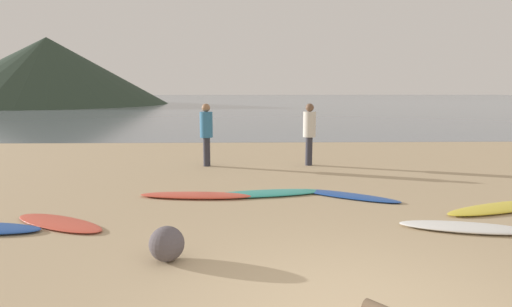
{
  "coord_description": "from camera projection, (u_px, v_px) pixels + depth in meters",
  "views": [
    {
      "loc": [
        -1.12,
        -3.7,
        2.29
      ],
      "look_at": [
        -0.83,
        6.87,
        0.6
      ],
      "focal_mm": 29.61,
      "sensor_mm": 36.0,
      "label": 1
    }
  ],
  "objects": [
    {
      "name": "surfboard_2",
      "position": [
        197.0,
        195.0,
        8.78
      ],
      "size": [
        2.41,
        0.69,
        0.09
      ],
      "primitive_type": "ellipsoid",
      "rotation": [
        0.0,
        0.0,
        -0.07
      ],
      "color": "#D84C38",
      "rests_on": "ground"
    },
    {
      "name": "headland_hill",
      "position": [
        49.0,
        71.0,
        53.67
      ],
      "size": [
        29.63,
        29.63,
        8.43
      ],
      "primitive_type": "cone",
      "color": "#28382B",
      "rests_on": "ground"
    },
    {
      "name": "surfboard_4",
      "position": [
        349.0,
        196.0,
        8.8
      ],
      "size": [
        2.08,
        1.5,
        0.06
      ],
      "primitive_type": "ellipsoid",
      "rotation": [
        0.0,
        0.0,
        -0.54
      ],
      "color": "#1E479E",
      "rests_on": "ground"
    },
    {
      "name": "surfboard_6",
      "position": [
        503.0,
        207.0,
        7.92
      ],
      "size": [
        2.7,
        1.41,
        0.08
      ],
      "primitive_type": "ellipsoid",
      "rotation": [
        0.0,
        0.0,
        0.34
      ],
      "color": "yellow",
      "rests_on": "ground"
    },
    {
      "name": "surfboard_5",
      "position": [
        466.0,
        227.0,
        6.77
      ],
      "size": [
        2.12,
        1.0,
        0.1
      ],
      "primitive_type": "ellipsoid",
      "rotation": [
        0.0,
        0.0,
        -0.23
      ],
      "color": "white",
      "rests_on": "ground"
    },
    {
      "name": "ocean_water",
      "position": [
        252.0,
        101.0,
        66.73
      ],
      "size": [
        140.0,
        100.0,
        0.01
      ],
      "primitive_type": "cube",
      "color": "slate",
      "rests_on": "ground"
    },
    {
      "name": "ground_plane",
      "position": [
        279.0,
        159.0,
        13.93
      ],
      "size": [
        120.0,
        120.0,
        0.2
      ],
      "primitive_type": "cube",
      "color": "tan",
      "rests_on": "ground"
    },
    {
      "name": "surfboard_3",
      "position": [
        264.0,
        193.0,
        8.97
      ],
      "size": [
        2.69,
        0.99,
        0.07
      ],
      "primitive_type": "ellipsoid",
      "rotation": [
        0.0,
        0.0,
        0.16
      ],
      "color": "teal",
      "rests_on": "ground"
    },
    {
      "name": "beach_rock_near",
      "position": [
        167.0,
        244.0,
        5.56
      ],
      "size": [
        0.47,
        0.47,
        0.47
      ],
      "primitive_type": "sphere",
      "color": "#534C51",
      "rests_on": "ground"
    },
    {
      "name": "person_1",
      "position": [
        206.0,
        129.0,
        12.08
      ],
      "size": [
        0.36,
        0.36,
        1.81
      ],
      "rotation": [
        0.0,
        0.0,
        0.51
      ],
      "color": "#2D2D38",
      "rests_on": "ground"
    },
    {
      "name": "person_0",
      "position": [
        309.0,
        129.0,
        12.21
      ],
      "size": [
        0.36,
        0.36,
        1.8
      ],
      "rotation": [
        0.0,
        0.0,
        1.46
      ],
      "color": "#2D2D38",
      "rests_on": "ground"
    },
    {
      "name": "surfboard_1",
      "position": [
        59.0,
        223.0,
        7.04
      ],
      "size": [
        1.95,
        1.43,
        0.07
      ],
      "primitive_type": "ellipsoid",
      "rotation": [
        0.0,
        0.0,
        -0.5
      ],
      "color": "#D84C38",
      "rests_on": "ground"
    }
  ]
}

